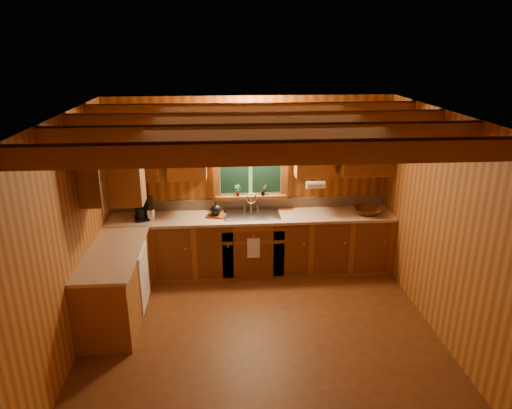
{
  "coord_description": "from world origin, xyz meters",
  "views": [
    {
      "loc": [
        -0.42,
        -4.71,
        3.31
      ],
      "look_at": [
        0.0,
        0.8,
        1.35
      ],
      "focal_mm": 32.16,
      "sensor_mm": 36.0,
      "label": 1
    }
  ],
  "objects_px": {
    "sink": "(252,218)",
    "coffee_maker": "(141,208)",
    "wicker_basket": "(368,211)",
    "cutting_board": "(216,216)"
  },
  "relations": [
    {
      "from": "coffee_maker",
      "to": "wicker_basket",
      "type": "bearing_deg",
      "value": -16.56
    },
    {
      "from": "coffee_maker",
      "to": "wicker_basket",
      "type": "distance_m",
      "value": 3.32
    },
    {
      "from": "coffee_maker",
      "to": "wicker_basket",
      "type": "relative_size",
      "value": 0.88
    },
    {
      "from": "sink",
      "to": "wicker_basket",
      "type": "bearing_deg",
      "value": -2.99
    },
    {
      "from": "sink",
      "to": "coffee_maker",
      "type": "distance_m",
      "value": 1.61
    },
    {
      "from": "cutting_board",
      "to": "wicker_basket",
      "type": "distance_m",
      "value": 2.25
    },
    {
      "from": "cutting_board",
      "to": "wicker_basket",
      "type": "xyz_separation_m",
      "value": [
        2.25,
        -0.07,
        0.04
      ]
    },
    {
      "from": "coffee_maker",
      "to": "sink",
      "type": "bearing_deg",
      "value": -14.58
    },
    {
      "from": "coffee_maker",
      "to": "cutting_board",
      "type": "distance_m",
      "value": 1.08
    },
    {
      "from": "sink",
      "to": "coffee_maker",
      "type": "height_order",
      "value": "coffee_maker"
    }
  ]
}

